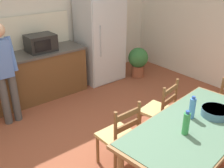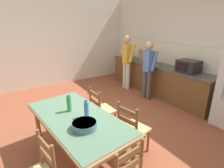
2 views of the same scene
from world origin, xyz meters
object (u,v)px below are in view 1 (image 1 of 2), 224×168
person_at_counter (4,70)px  potted_plant (138,60)px  serving_bowl (216,112)px  chair_side_far_left (119,136)px  refrigerator (100,40)px  bottle_near_centre (186,123)px  bottle_off_centre (192,108)px  dining_table (195,131)px  chair_side_far_right (160,111)px  microwave (41,43)px

person_at_counter → potted_plant: person_at_counter is taller
serving_bowl → person_at_counter: person_at_counter is taller
chair_side_far_left → serving_bowl: bearing=138.3°
refrigerator → bottle_near_centre: refrigerator is taller
bottle_near_centre → bottle_off_centre: (0.31, 0.15, 0.00)m
dining_table → chair_side_far_left: chair_side_far_left is taller
bottle_off_centre → chair_side_far_left: 0.92m
serving_bowl → chair_side_far_right: bearing=90.0°
bottle_off_centre → serving_bowl: bearing=-30.7°
potted_plant → bottle_off_centre: bearing=-122.6°
bottle_off_centre → chair_side_far_left: (-0.58, 0.56, -0.43)m
bottle_off_centre → serving_bowl: size_ratio=0.84×
chair_side_far_left → chair_side_far_right: 0.84m
microwave → person_at_counter: size_ratio=0.31×
person_at_counter → potted_plant: bearing=-88.6°
refrigerator → microwave: (-1.31, 0.02, 0.16)m
bottle_near_centre → chair_side_far_right: bottle_near_centre is taller
dining_table → chair_side_far_right: bearing=67.1°
serving_bowl → chair_side_far_right: chair_side_far_right is taller
dining_table → person_at_counter: (-1.19, 2.55, 0.23)m
bottle_off_centre → person_at_counter: person_at_counter is taller
microwave → bottle_near_centre: bearing=-87.9°
refrigerator → bottle_near_centre: (-1.20, -3.07, -0.00)m
bottle_off_centre → person_at_counter: (-1.27, 2.43, 0.02)m
refrigerator → chair_side_far_left: size_ratio=1.94×
chair_side_far_left → chair_side_far_right: bearing=-174.5°
bottle_off_centre → chair_side_far_left: bearing=136.2°
microwave → serving_bowl: bearing=-77.7°
dining_table → bottle_near_centre: (-0.23, -0.03, 0.21)m
chair_side_far_left → potted_plant: 2.92m
bottle_near_centre → microwave: bearing=92.1°
chair_side_far_right → potted_plant: (1.35, 1.84, -0.06)m
refrigerator → chair_side_far_right: (-0.64, -2.26, -0.44)m
chair_side_far_right → person_at_counter: person_at_counter is taller
person_at_counter → serving_bowl: bearing=-149.5°
chair_side_far_left → chair_side_far_right: same height
microwave → chair_side_far_right: size_ratio=0.55×
dining_table → bottle_near_centre: 0.31m
serving_bowl → potted_plant: bearing=63.0°
bottle_near_centre → serving_bowl: 0.57m
bottle_near_centre → chair_side_far_right: (0.56, 0.81, -0.43)m
refrigerator → chair_side_far_left: 2.82m
potted_plant → serving_bowl: bearing=-117.0°
refrigerator → chair_side_far_left: (-1.47, -2.36, -0.44)m
dining_table → chair_side_far_left: bearing=126.6°
serving_bowl → potted_plant: size_ratio=0.48×
refrigerator → bottle_off_centre: (-0.89, -2.93, -0.00)m
chair_side_far_right → serving_bowl: bearing=78.5°
bottle_near_centre → bottle_off_centre: size_ratio=1.00×
bottle_off_centre → chair_side_far_right: size_ratio=0.30×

